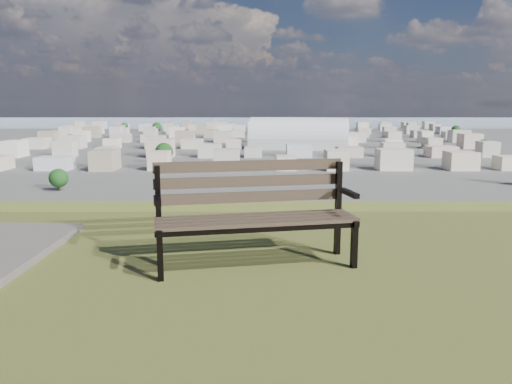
{
  "coord_description": "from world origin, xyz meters",
  "views": [
    {
      "loc": [
        0.82,
        -2.35,
        26.38
      ],
      "look_at": [
        0.83,
        3.77,
        25.3
      ],
      "focal_mm": 35.0,
      "sensor_mm": 36.0,
      "label": 1
    }
  ],
  "objects": [
    {
      "name": "city_blocks",
      "position": [
        0.0,
        394.44,
        3.5
      ],
      "size": [
        395.0,
        361.0,
        7.0
      ],
      "color": "beige",
      "rests_on": "ground"
    },
    {
      "name": "park_bench",
      "position": [
        0.81,
        1.86,
        25.5
      ],
      "size": [
        1.77,
        0.86,
        0.89
      ],
      "rotation": [
        0.0,
        0.0,
        0.2
      ],
      "color": "#3E2F24",
      "rests_on": "hilltop_mesa"
    },
    {
      "name": "city_trees",
      "position": [
        -26.39,
        319.0,
        4.83
      ],
      "size": [
        406.52,
        387.2,
        9.98
      ],
      "color": "black",
      "rests_on": "ground"
    },
    {
      "name": "bay_water",
      "position": [
        0.0,
        900.0,
        0.0
      ],
      "size": [
        2400.0,
        700.0,
        0.12
      ],
      "primitive_type": "cube",
      "color": "gray",
      "rests_on": "ground"
    },
    {
      "name": "far_hills",
      "position": [
        -60.92,
        1402.93,
        25.47
      ],
      "size": [
        2050.0,
        340.0,
        60.0
      ],
      "color": "#8290A2",
      "rests_on": "ground"
    },
    {
      "name": "arena",
      "position": [
        26.97,
        297.54,
        5.79
      ],
      "size": [
        61.35,
        33.62,
        24.55
      ],
      "rotation": [
        0.0,
        0.0,
        -0.16
      ],
      "color": "beige",
      "rests_on": "ground"
    }
  ]
}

